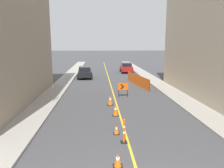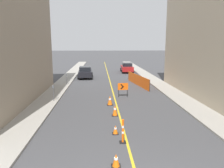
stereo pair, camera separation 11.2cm
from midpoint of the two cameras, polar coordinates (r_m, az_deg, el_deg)
The scene contains 14 objects.
lane_stripe at distance 31.26m, azimuth -0.77°, elevation 1.86°, with size 0.12×51.52×0.01m.
sidewalk_left at distance 31.52m, azimuth -11.10°, elevation 1.85°, with size 1.93×51.52×0.13m.
sidewalk_right at distance 32.00m, azimuth 9.40°, elevation 2.03°, with size 1.93×51.52×0.13m.
traffic_cone_nearest at distance 8.88m, azimuth 1.43°, elevation -19.32°, with size 0.37×0.37×0.53m.
traffic_cone_second at distance 11.70m, azimuth 1.18°, elevation -11.83°, with size 0.33×0.33×0.48m.
traffic_cone_third at distance 14.46m, azimuth 1.00°, elevation -6.88°, with size 0.41×0.41×0.74m.
traffic_cone_fourth at distance 16.92m, azimuth -0.36°, elevation -4.30°, with size 0.47×0.47×0.74m.
delineator_post_front at distance 10.66m, azimuth 3.15°, elevation -12.54°, with size 0.31×0.31×1.18m.
arrow_barricade_primary at distance 19.36m, azimuth 3.04°, elevation -0.85°, with size 0.92×0.12×1.25m.
safety_mesh_fence at distance 25.09m, azimuth 6.85°, elevation 1.04°, with size 1.22×7.10×1.20m.
parked_car_curb_near at distance 30.48m, azimuth -6.89°, elevation 3.08°, with size 2.00×4.38×1.59m.
parked_car_curb_mid at distance 36.36m, azimuth 4.01°, elevation 4.31°, with size 1.95×4.35×1.59m.
parking_meter_near_curb at distance 25.16m, azimuth -11.69°, elevation 1.91°, with size 0.12×0.11×1.28m.
parking_meter_far_curb at distance 18.21m, azimuth -14.92°, elevation -1.40°, with size 0.12×0.11×1.30m.
Camera 2 is at (-1.28, -5.12, 4.67)m, focal length 35.00 mm.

